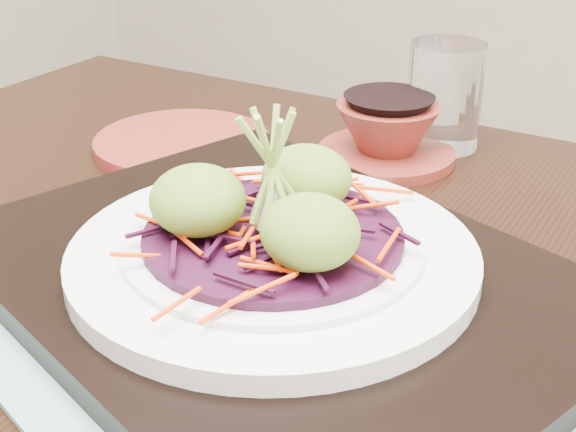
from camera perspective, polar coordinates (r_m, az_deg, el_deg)
The scene contains 11 objects.
dining_table at distance 0.68m, azimuth 0.78°, elevation -9.48°, with size 1.10×0.74×0.68m.
placemat at distance 0.58m, azimuth -1.04°, elevation -5.46°, with size 0.51×0.40×0.00m, color gray.
serving_tray at distance 0.58m, azimuth -1.05°, elevation -4.43°, with size 0.45×0.33×0.02m, color black.
white_plate at distance 0.57m, azimuth -1.06°, elevation -2.72°, with size 0.29×0.29×0.02m.
cabbage_bed at distance 0.56m, azimuth -1.08°, elevation -1.41°, with size 0.18×0.18×0.01m, color #310923.
carrot_julienne at distance 0.56m, azimuth -1.08°, elevation -0.60°, with size 0.22×0.22×0.01m, color #E73604, non-canonical shape.
guacamole_scoops at distance 0.55m, azimuth -1.14°, elevation 0.94°, with size 0.16×0.14×0.05m.
scallion_garnish at distance 0.54m, azimuth -1.12°, elevation 3.09°, with size 0.07×0.07×0.10m, color #91B849, non-canonical shape.
terracotta_side_plate at distance 0.84m, azimuth -7.54°, elevation 5.14°, with size 0.18×0.18×0.01m, color maroon.
water_glass at distance 0.84m, azimuth 11.07°, elevation 8.41°, with size 0.08×0.08×0.11m, color white.
terracotta_bowl_set at distance 0.81m, azimuth 7.06°, elevation 5.74°, with size 0.16×0.16×0.06m.
Camera 1 is at (0.28, -0.38, 0.99)m, focal length 50.00 mm.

